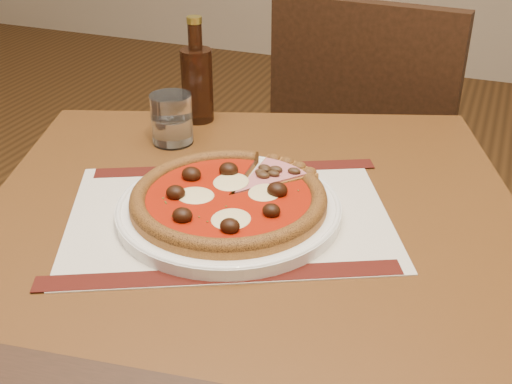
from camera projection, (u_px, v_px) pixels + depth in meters
table at (251, 273)px, 0.98m from camera, size 1.02×1.02×0.75m
chair_far at (368, 150)px, 1.65m from camera, size 0.47×0.47×0.93m
placemat at (229, 215)px, 0.93m from camera, size 0.56×0.50×0.00m
plate at (229, 209)px, 0.93m from camera, size 0.32×0.32×0.02m
pizza at (228, 198)px, 0.92m from camera, size 0.28×0.28×0.04m
ham_slice at (280, 180)px, 0.97m from camera, size 0.10×0.14×0.02m
water_glass at (172, 119)px, 1.14m from camera, size 0.09×0.09×0.09m
bottle at (197, 81)px, 1.21m from camera, size 0.06×0.06×0.20m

